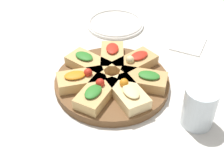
# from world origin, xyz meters

# --- Properties ---
(ground_plane) EXTENTS (3.00, 3.00, 0.00)m
(ground_plane) POSITION_xyz_m (0.00, 0.00, 0.00)
(ground_plane) COLOR silver
(serving_board) EXTENTS (0.32, 0.32, 0.02)m
(serving_board) POSITION_xyz_m (0.00, 0.00, 0.01)
(serving_board) COLOR brown
(serving_board) RESTS_ON ground_plane
(focaccia_slice_0) EXTENTS (0.14, 0.13, 0.05)m
(focaccia_slice_0) POSITION_xyz_m (0.06, -0.06, 0.04)
(focaccia_slice_0) COLOR tan
(focaccia_slice_0) RESTS_ON serving_board
(focaccia_slice_1) EXTENTS (0.14, 0.08, 0.04)m
(focaccia_slice_1) POSITION_xyz_m (0.09, 0.01, 0.04)
(focaccia_slice_1) COLOR tan
(focaccia_slice_1) RESTS_ON serving_board
(focaccia_slice_2) EXTENTS (0.12, 0.14, 0.04)m
(focaccia_slice_2) POSITION_xyz_m (0.04, 0.08, 0.04)
(focaccia_slice_2) COLOR tan
(focaccia_slice_2) RESTS_ON serving_board
(focaccia_slice_3) EXTENTS (0.11, 0.14, 0.05)m
(focaccia_slice_3) POSITION_xyz_m (-0.03, 0.08, 0.04)
(focaccia_slice_3) COLOR tan
(focaccia_slice_3) RESTS_ON serving_board
(focaccia_slice_4) EXTENTS (0.14, 0.10, 0.05)m
(focaccia_slice_4) POSITION_xyz_m (-0.08, 0.03, 0.04)
(focaccia_slice_4) COLOR tan
(focaccia_slice_4) RESTS_ON serving_board
(focaccia_slice_5) EXTENTS (0.14, 0.13, 0.05)m
(focaccia_slice_5) POSITION_xyz_m (-0.07, -0.05, 0.04)
(focaccia_slice_5) COLOR #E5C689
(focaccia_slice_5) RESTS_ON serving_board
(focaccia_slice_6) EXTENTS (0.08, 0.13, 0.04)m
(focaccia_slice_6) POSITION_xyz_m (-0.01, -0.09, 0.04)
(focaccia_slice_6) COLOR tan
(focaccia_slice_6) RESTS_ON serving_board
(plate_right) EXTENTS (0.21, 0.21, 0.02)m
(plate_right) POSITION_xyz_m (0.33, 0.04, 0.01)
(plate_right) COLOR white
(plate_right) RESTS_ON ground_plane
(water_glass) EXTENTS (0.08, 0.08, 0.10)m
(water_glass) POSITION_xyz_m (-0.11, -0.23, 0.05)
(water_glass) COLOR silver
(water_glass) RESTS_ON ground_plane
(napkin_stack) EXTENTS (0.14, 0.13, 0.01)m
(napkin_stack) POSITION_xyz_m (0.25, -0.22, 0.00)
(napkin_stack) COLOR white
(napkin_stack) RESTS_ON ground_plane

